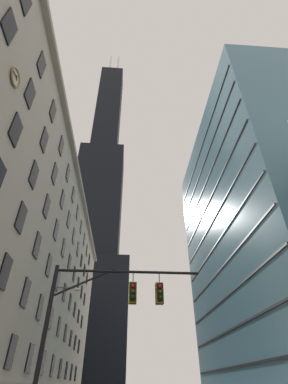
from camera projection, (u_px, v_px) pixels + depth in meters
name	position (u px, v px, depth m)	size (l,w,h in m)	color
station_building	(9.00, 269.00, 36.64)	(15.32, 64.19, 29.45)	beige
dark_skyscraper	(95.00, 229.00, 116.24)	(29.35, 29.35, 193.95)	black
glass_office_midrise	(261.00, 232.00, 44.90)	(15.86, 36.95, 45.14)	teal
traffic_signal_mast	(111.00, 307.00, 13.68)	(7.74, 0.63, 6.96)	black
street_lamppost	(48.00, 334.00, 19.45)	(2.28, 0.32, 8.14)	#47474C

